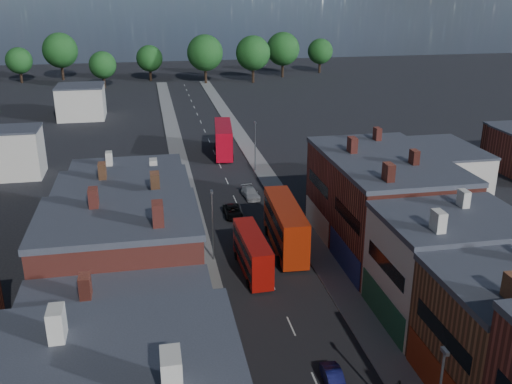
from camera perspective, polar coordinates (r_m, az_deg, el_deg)
name	(u,v)px	position (r m, az deg, el deg)	size (l,w,h in m)	color
pavement_west	(187,197)	(81.17, -6.88, -0.51)	(3.00, 200.00, 0.12)	gray
pavement_east	(277,191)	(82.95, 2.10, 0.09)	(3.00, 200.00, 0.12)	gray
lamp_post_2	(212,221)	(61.04, -4.38, -2.88)	(0.25, 0.70, 8.12)	slate
lamp_post_3	(255,143)	(90.61, -0.08, 4.94)	(0.25, 0.70, 8.12)	slate
bus_0	(252,252)	(59.47, -0.36, -6.04)	(2.73, 9.85, 4.22)	#B3100A
bus_1	(285,225)	(64.33, 2.94, -3.33)	(3.58, 12.63, 5.41)	red
bus_2	(223,139)	(100.26, -3.28, 5.34)	(4.16, 12.63, 5.35)	#BA0819
car_1	(334,379)	(45.39, 7.81, -18.06)	(1.30, 3.73, 1.23)	#12144F
car_2	(233,211)	(74.02, -2.32, -1.96)	(2.21, 4.80, 1.33)	black
car_3	(250,193)	(80.33, -0.56, -0.11)	(1.91, 4.71, 1.37)	silver
ped_1	(225,351)	(47.15, -3.13, -15.64)	(0.85, 0.47, 1.76)	#44271B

